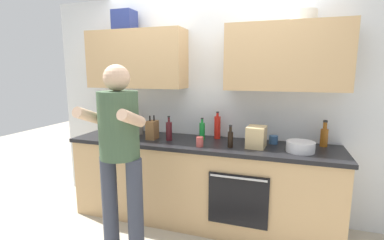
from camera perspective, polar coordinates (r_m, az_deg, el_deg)
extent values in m
plane|color=#B2A893|center=(3.30, 1.52, -19.82)|extent=(12.00, 12.00, 0.00)
cube|color=silver|center=(3.24, 3.46, 3.01)|extent=(4.00, 0.06, 2.50)
cube|color=tan|center=(3.35, -11.29, 12.07)|extent=(1.16, 0.32, 0.65)
cube|color=tan|center=(2.92, 18.64, 12.11)|extent=(1.16, 0.32, 0.65)
cylinder|color=silver|center=(2.97, 21.92, 19.18)|extent=(0.24, 0.24, 0.10)
cube|color=navy|center=(3.47, -13.65, 19.18)|extent=(0.24, 0.20, 0.22)
cube|color=tan|center=(3.11, 1.55, -12.93)|extent=(2.80, 0.60, 0.86)
cube|color=black|center=(2.97, 1.59, -4.89)|extent=(2.84, 0.64, 0.04)
cube|color=black|center=(2.73, 9.36, -15.98)|extent=(0.56, 0.02, 0.50)
cylinder|color=silver|center=(2.62, 9.42, -11.65)|extent=(0.52, 0.02, 0.02)
cylinder|color=#383D4C|center=(2.74, -16.45, -16.17)|extent=(0.14, 0.14, 0.90)
cylinder|color=#383D4C|center=(2.61, -11.52, -17.31)|extent=(0.14, 0.14, 0.90)
cylinder|color=#3F593F|center=(2.44, -14.77, -1.00)|extent=(0.34, 0.34, 0.57)
sphere|color=#D8AD8C|center=(2.40, -15.19, 8.34)|extent=(0.22, 0.22, 0.22)
cylinder|color=#D8AD8C|center=(2.44, -20.33, 0.78)|extent=(0.09, 0.31, 0.19)
cylinder|color=#D8AD8C|center=(2.22, -12.21, 0.31)|extent=(0.09, 0.31, 0.19)
cylinder|color=#471419|center=(3.02, -4.73, -2.34)|extent=(0.07, 0.07, 0.20)
cylinder|color=#471419|center=(2.99, -4.77, 0.04)|extent=(0.02, 0.02, 0.06)
cylinder|color=black|center=(2.99, -4.78, 0.69)|extent=(0.03, 0.03, 0.01)
cylinder|color=orange|center=(3.44, -12.31, -0.93)|extent=(0.08, 0.08, 0.21)
cylinder|color=orange|center=(3.42, -12.38, 1.11)|extent=(0.04, 0.04, 0.04)
cylinder|color=black|center=(3.41, -12.40, 1.57)|extent=(0.04, 0.04, 0.02)
cylinder|color=red|center=(3.10, 5.21, -1.56)|extent=(0.07, 0.07, 0.25)
cylinder|color=red|center=(3.08, 5.25, 1.08)|extent=(0.03, 0.03, 0.04)
cylinder|color=black|center=(3.07, 5.26, 1.59)|extent=(0.03, 0.03, 0.01)
cylinder|color=#198C33|center=(3.05, 2.08, -2.34)|extent=(0.06, 0.06, 0.18)
cylinder|color=#198C33|center=(3.03, 2.09, -0.23)|extent=(0.02, 0.02, 0.05)
cylinder|color=black|center=(3.02, 2.10, 0.30)|extent=(0.03, 0.03, 0.01)
cylinder|color=black|center=(2.76, 7.85, -4.02)|extent=(0.05, 0.05, 0.15)
cylinder|color=black|center=(2.74, 7.91, -1.87)|extent=(0.03, 0.03, 0.06)
cylinder|color=black|center=(2.73, 7.92, -1.15)|extent=(0.03, 0.03, 0.01)
cylinder|color=#8C4C14|center=(3.06, 25.43, -3.31)|extent=(0.07, 0.07, 0.18)
cylinder|color=#8C4C14|center=(3.04, 25.60, -1.06)|extent=(0.04, 0.04, 0.07)
cylinder|color=black|center=(3.03, 25.66, -0.24)|extent=(0.04, 0.04, 0.02)
cylinder|color=#33598C|center=(3.00, 16.33, -3.89)|extent=(0.09, 0.09, 0.08)
cylinder|color=#BF4C47|center=(2.77, 1.60, -4.47)|extent=(0.07, 0.07, 0.10)
cylinder|color=slate|center=(3.39, -10.61, -2.06)|extent=(0.08, 0.08, 0.09)
cylinder|color=silver|center=(2.78, 21.32, -5.11)|extent=(0.26, 0.26, 0.10)
cube|color=brown|center=(3.10, -8.15, -2.04)|extent=(0.10, 0.14, 0.20)
cylinder|color=black|center=(3.06, -8.63, 0.31)|extent=(0.02, 0.02, 0.06)
cylinder|color=black|center=(3.08, -7.80, 0.40)|extent=(0.02, 0.02, 0.06)
cube|color=beige|center=(3.49, -16.08, -0.79)|extent=(0.21, 0.22, 0.23)
cube|color=tan|center=(2.81, 13.04, -3.40)|extent=(0.19, 0.23, 0.21)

